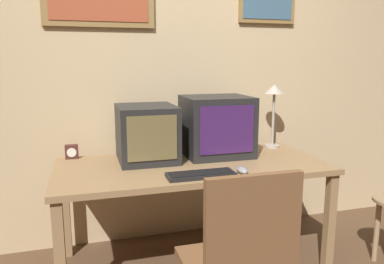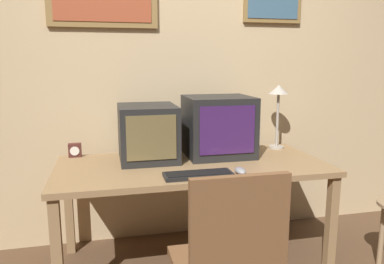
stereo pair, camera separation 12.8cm
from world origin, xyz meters
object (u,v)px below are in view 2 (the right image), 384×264
object	(u,v)px
mouse_near_keyboard	(240,171)
desk_clock	(75,150)
keyboard_main	(198,175)
monitor_right	(218,126)
monitor_left	(148,133)
desk_lamp	(278,99)

from	to	relation	value
mouse_near_keyboard	desk_clock	distance (m)	1.17
keyboard_main	mouse_near_keyboard	bearing A→B (deg)	-1.24
mouse_near_keyboard	desk_clock	size ratio (longest dim) A/B	1.15
monitor_right	keyboard_main	world-z (taller)	monitor_right
monitor_left	keyboard_main	xyz separation A→B (m)	(0.24, -0.45, -0.17)
keyboard_main	desk_lamp	bearing A→B (deg)	36.78
monitor_right	desk_lamp	bearing A→B (deg)	12.41
desk_lamp	mouse_near_keyboard	bearing A→B (deg)	-131.34
keyboard_main	mouse_near_keyboard	size ratio (longest dim) A/B	3.66
monitor_left	mouse_near_keyboard	xyz separation A→B (m)	(0.49, -0.46, -0.16)
monitor_right	desk_lamp	xyz separation A→B (m)	(0.50, 0.11, 0.17)
mouse_near_keyboard	monitor_left	bearing A→B (deg)	136.95
monitor_left	desk_lamp	distance (m)	1.02
monitor_right	desk_clock	world-z (taller)	monitor_right
keyboard_main	desk_clock	xyz separation A→B (m)	(-0.72, 0.63, 0.03)
monitor_right	keyboard_main	size ratio (longest dim) A/B	1.14
mouse_near_keyboard	monitor_right	bearing A→B (deg)	89.59
monitor_right	keyboard_main	xyz separation A→B (m)	(-0.26, -0.46, -0.19)
monitor_right	keyboard_main	bearing A→B (deg)	-119.45
desk_clock	desk_lamp	xyz separation A→B (m)	(1.48, -0.07, 0.33)
keyboard_main	monitor_left	bearing A→B (deg)	117.53
keyboard_main	desk_lamp	xyz separation A→B (m)	(0.76, 0.57, 0.36)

